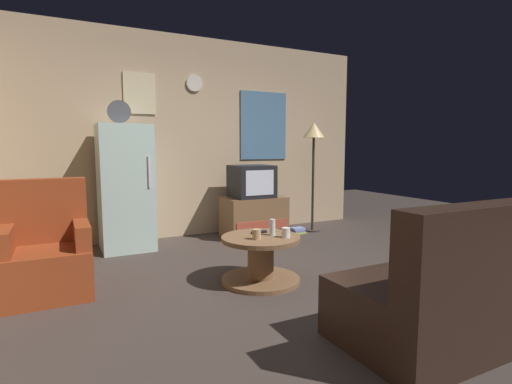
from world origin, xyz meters
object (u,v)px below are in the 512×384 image
(armchair, at_px, (46,254))
(book_stack, at_px, (298,231))
(standing_lamp, at_px, (314,139))
(tv_stand, at_px, (254,217))
(wine_glass, at_px, (272,227))
(mug_ceramic_tan, at_px, (257,234))
(fridge, at_px, (125,187))
(coffee_table, at_px, (261,259))
(remote_control, at_px, (259,232))
(crt_tv, at_px, (252,181))
(mug_ceramic_white, at_px, (286,233))
(couch, at_px, (469,290))

(armchair, relative_size, book_stack, 4.97)
(standing_lamp, bearing_deg, tv_stand, 174.91)
(wine_glass, distance_m, mug_ceramic_tan, 0.22)
(fridge, relative_size, tv_stand, 2.11)
(mug_ceramic_tan, bearing_deg, wine_glass, 21.17)
(tv_stand, xyz_separation_m, coffee_table, (-0.78, -1.71, -0.06))
(remote_control, bearing_deg, tv_stand, 62.87)
(crt_tv, bearing_deg, remote_control, -113.83)
(crt_tv, xyz_separation_m, armchair, (-2.49, -1.14, -0.43))
(remote_control, bearing_deg, coffee_table, -112.81)
(wine_glass, distance_m, armchair, 1.95)
(mug_ceramic_white, height_order, couch, couch)
(wine_glass, bearing_deg, crt_tv, 69.87)
(fridge, xyz_separation_m, coffee_table, (0.91, -1.78, -0.54))
(wine_glass, height_order, book_stack, wine_glass)
(coffee_table, distance_m, mug_ceramic_white, 0.35)
(mug_ceramic_tan, height_order, remote_control, mug_ceramic_tan)
(mug_ceramic_tan, distance_m, armchair, 1.79)
(crt_tv, bearing_deg, wine_glass, -110.13)
(crt_tv, distance_m, book_stack, 1.00)
(fridge, height_order, mug_ceramic_tan, fridge)
(tv_stand, height_order, remote_control, tv_stand)
(mug_ceramic_white, relative_size, armchair, 0.09)
(couch, bearing_deg, wine_glass, 111.90)
(standing_lamp, relative_size, remote_control, 10.60)
(couch, bearing_deg, remote_control, 112.41)
(couch, height_order, book_stack, couch)
(mug_ceramic_tan, relative_size, armchair, 0.09)
(mug_ceramic_white, distance_m, couch, 1.50)
(mug_ceramic_tan, xyz_separation_m, remote_control, (0.13, 0.21, -0.03))
(fridge, distance_m, armchair, 1.53)
(crt_tv, bearing_deg, standing_lamp, -4.84)
(crt_tv, relative_size, standing_lamp, 0.34)
(standing_lamp, height_order, armchair, standing_lamp)
(remote_control, xyz_separation_m, armchair, (-1.79, 0.45, -0.10))
(mug_ceramic_tan, bearing_deg, coffee_table, 45.48)
(tv_stand, relative_size, armchair, 0.87)
(standing_lamp, height_order, mug_ceramic_white, standing_lamp)
(fridge, bearing_deg, mug_ceramic_white, -60.65)
(book_stack, bearing_deg, crt_tv, 168.12)
(wine_glass, relative_size, armchair, 0.16)
(armchair, bearing_deg, standing_lamp, 16.97)
(fridge, xyz_separation_m, mug_ceramic_white, (1.08, -1.93, -0.28))
(tv_stand, distance_m, remote_control, 1.76)
(standing_lamp, height_order, mug_ceramic_tan, standing_lamp)
(crt_tv, height_order, mug_ceramic_white, crt_tv)
(wine_glass, distance_m, couch, 1.65)
(crt_tv, xyz_separation_m, coffee_table, (-0.75, -1.71, -0.55))
(tv_stand, relative_size, couch, 0.49)
(fridge, height_order, standing_lamp, fridge)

